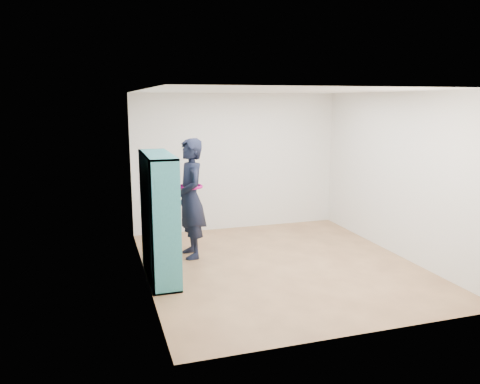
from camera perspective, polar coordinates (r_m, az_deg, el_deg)
name	(u,v)px	position (r m, az deg, el deg)	size (l,w,h in m)	color
floor	(280,265)	(7.24, 4.91, -8.86)	(4.50, 4.50, 0.00)	brown
ceiling	(283,91)	(6.80, 5.28, 12.19)	(4.50, 4.50, 0.00)	white
wall_left	(144,189)	(6.42, -11.66, 0.41)	(0.02, 4.50, 2.60)	white
wall_right	(398,175)	(7.88, 18.68, 2.01)	(0.02, 4.50, 2.60)	white
wall_back	(237,162)	(9.00, -0.38, 3.67)	(4.00, 0.02, 2.60)	white
wall_front	(366,217)	(4.94, 15.07, -2.95)	(4.00, 0.02, 2.60)	white
bookshelf	(157,218)	(6.59, -10.06, -3.10)	(0.38, 1.32, 1.76)	teal
person	(191,198)	(7.40, -6.04, -0.79)	(0.49, 0.71, 1.89)	black
smartphone	(180,190)	(7.42, -7.36, 0.19)	(0.03, 0.10, 0.14)	silver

